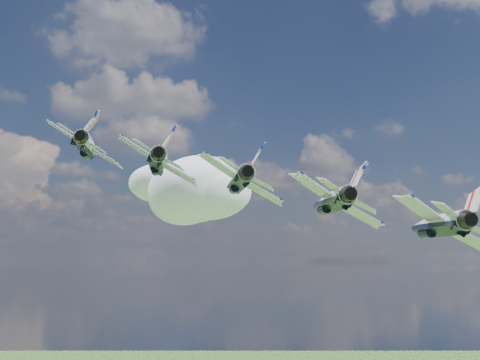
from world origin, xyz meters
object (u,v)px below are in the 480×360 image
object	(u,v)px
jet_3	(332,200)
jet_0	(88,146)
jet_2	(240,180)
jet_1	(159,162)
jet_4	(438,224)

from	to	relation	value
jet_3	jet_0	bearing A→B (deg)	148.54
jet_2	jet_3	bearing A→B (deg)	-31.46
jet_0	jet_1	world-z (taller)	jet_0
jet_1	jet_2	world-z (taller)	jet_1
jet_2	jet_3	distance (m)	10.91
jet_1	jet_4	xyz separation A→B (m)	(23.15, -21.66, -8.09)
jet_1	jet_3	distance (m)	21.81
jet_4	jet_1	bearing A→B (deg)	148.54
jet_2	jet_4	xyz separation A→B (m)	(15.43, -14.44, -5.39)
jet_3	jet_4	bearing A→B (deg)	-31.46
jet_0	jet_4	bearing A→B (deg)	-31.46
jet_2	jet_4	bearing A→B (deg)	-31.46
jet_1	jet_4	distance (m)	32.72
jet_1	jet_4	bearing A→B (deg)	-31.46
jet_2	jet_0	bearing A→B (deg)	148.54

